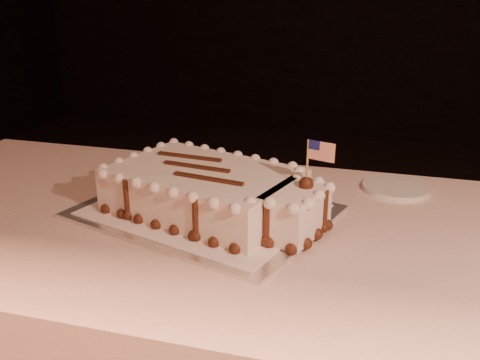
# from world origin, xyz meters

# --- Properties ---
(cake_board) EXTENTS (0.60, 0.51, 0.01)m
(cake_board) POSITION_xyz_m (-0.40, 0.63, 0.75)
(cake_board) COLOR silver
(cake_board) RESTS_ON banquet_table
(doily) EXTENTS (0.53, 0.46, 0.00)m
(doily) POSITION_xyz_m (-0.40, 0.63, 0.76)
(doily) COLOR white
(doily) RESTS_ON cake_board
(sheet_cake) EXTENTS (0.50, 0.37, 0.19)m
(sheet_cake) POSITION_xyz_m (-0.37, 0.62, 0.81)
(sheet_cake) COLOR white
(sheet_cake) RESTS_ON doily
(side_plate) EXTENTS (0.16, 0.16, 0.01)m
(side_plate) POSITION_xyz_m (-0.00, 0.88, 0.76)
(side_plate) COLOR white
(side_plate) RESTS_ON banquet_table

